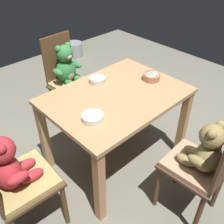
% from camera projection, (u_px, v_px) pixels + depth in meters
% --- Properties ---
extents(ground_plane, '(5.20, 5.20, 0.04)m').
position_uv_depth(ground_plane, '(116.00, 159.00, 2.47)').
color(ground_plane, slate).
extents(dining_table, '(1.10, 0.80, 0.73)m').
position_uv_depth(dining_table, '(116.00, 106.00, 2.09)').
color(dining_table, tan).
rests_on(dining_table, ground_plane).
extents(teddy_chair_far_center, '(0.40, 0.41, 0.95)m').
position_uv_depth(teddy_chair_far_center, '(68.00, 73.00, 2.60)').
color(teddy_chair_far_center, brown).
rests_on(teddy_chair_far_center, ground_plane).
extents(teddy_chair_near_front, '(0.39, 0.42, 0.90)m').
position_uv_depth(teddy_chair_near_front, '(203.00, 159.00, 1.69)').
color(teddy_chair_near_front, '#4D3123').
rests_on(teddy_chair_near_front, ground_plane).
extents(teddy_chair_near_left, '(0.43, 0.43, 0.88)m').
position_uv_depth(teddy_chair_near_left, '(13.00, 174.00, 1.59)').
color(teddy_chair_near_left, '#4F351F').
rests_on(teddy_chair_near_left, ground_plane).
extents(porridge_bowl_cream_far_center, '(0.14, 0.14, 0.05)m').
position_uv_depth(porridge_bowl_cream_far_center, '(97.00, 80.00, 2.16)').
color(porridge_bowl_cream_far_center, beige).
rests_on(porridge_bowl_cream_far_center, dining_table).
extents(porridge_bowl_white_near_left, '(0.15, 0.15, 0.05)m').
position_uv_depth(porridge_bowl_white_near_left, '(93.00, 117.00, 1.74)').
color(porridge_bowl_white_near_left, silver).
rests_on(porridge_bowl_white_near_left, dining_table).
extents(porridge_bowl_terracotta_near_right, '(0.16, 0.15, 0.13)m').
position_uv_depth(porridge_bowl_terracotta_near_right, '(151.00, 77.00, 2.19)').
color(porridge_bowl_terracotta_near_right, '#B76D4B').
rests_on(porridge_bowl_terracotta_near_right, dining_table).
extents(metal_pail, '(0.27, 0.27, 0.23)m').
position_uv_depth(metal_pail, '(74.00, 50.00, 4.26)').
color(metal_pail, '#93969B').
rests_on(metal_pail, ground_plane).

